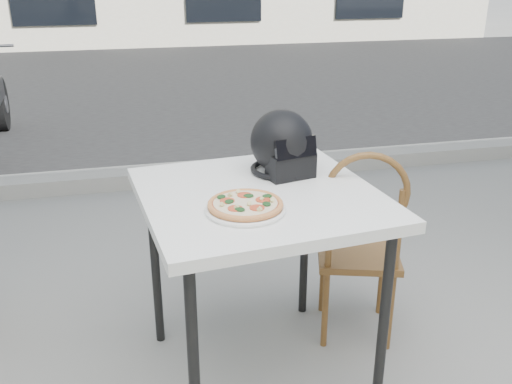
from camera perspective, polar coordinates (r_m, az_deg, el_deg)
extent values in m
cube|color=black|center=(8.55, -9.62, 10.51)|extent=(30.00, 8.00, 0.00)
cube|color=gray|center=(4.68, -5.84, 1.99)|extent=(30.00, 0.25, 0.12)
cube|color=white|center=(2.17, 0.37, -0.55)|extent=(0.97, 0.97, 0.04)
cylinder|color=black|center=(2.00, -6.25, -16.90)|extent=(0.04, 0.04, 0.79)
cylinder|color=black|center=(2.23, 12.65, -12.72)|extent=(0.04, 0.04, 0.79)
cylinder|color=black|center=(2.59, -10.04, -7.21)|extent=(0.04, 0.04, 0.79)
cylinder|color=black|center=(2.78, 4.89, -4.88)|extent=(0.04, 0.04, 0.79)
cylinder|color=white|center=(1.99, -1.06, -1.83)|extent=(0.36, 0.36, 0.01)
torus|color=white|center=(1.99, -1.07, -1.69)|extent=(0.38, 0.38, 0.01)
cylinder|color=#DE9051|center=(1.99, -1.07, -1.35)|extent=(0.28, 0.28, 0.01)
torus|color=#DE9051|center=(1.98, -1.07, -1.20)|extent=(0.29, 0.29, 0.02)
cylinder|color=#A72012|center=(1.98, -1.07, -1.18)|extent=(0.25, 0.25, 0.00)
cylinder|color=beige|center=(1.98, -1.07, -1.10)|extent=(0.24, 0.24, 0.00)
cylinder|color=#C74122|center=(2.00, 0.69, -0.77)|extent=(0.06, 0.06, 0.00)
cylinder|color=#C74122|center=(2.04, -1.16, -0.30)|extent=(0.06, 0.06, 0.00)
cylinder|color=#C74122|center=(2.00, -2.89, -0.86)|extent=(0.06, 0.06, 0.00)
cylinder|color=#C74122|center=(1.93, -2.09, -1.64)|extent=(0.06, 0.06, 0.00)
cylinder|color=#C74122|center=(1.93, 0.11, -1.58)|extent=(0.06, 0.06, 0.00)
ellipsoid|color=#153B17|center=(2.03, -0.75, -0.37)|extent=(0.04, 0.03, 0.01)
ellipsoid|color=#153B17|center=(1.98, -2.70, -0.95)|extent=(0.05, 0.05, 0.01)
ellipsoid|color=#153B17|center=(1.96, 1.07, -1.19)|extent=(0.03, 0.04, 0.01)
ellipsoid|color=#153B17|center=(1.92, -1.62, -1.75)|extent=(0.05, 0.05, 0.01)
ellipsoid|color=#153B17|center=(2.03, 1.12, -0.41)|extent=(0.04, 0.03, 0.01)
ellipsoid|color=#153B17|center=(2.02, -3.49, -0.48)|extent=(0.05, 0.05, 0.01)
cylinder|color=#D5CD82|center=(1.96, -0.69, -1.17)|extent=(0.02, 0.02, 0.02)
cylinder|color=#D5CD82|center=(2.03, -2.61, -0.26)|extent=(0.02, 0.02, 0.02)
cylinder|color=#D5CD82|center=(2.00, 0.60, -0.68)|extent=(0.02, 0.02, 0.02)
cylinder|color=#D5CD82|center=(2.06, -1.79, 0.03)|extent=(0.02, 0.02, 0.02)
cylinder|color=#D5CD82|center=(1.91, 0.35, -1.71)|extent=(0.02, 0.02, 0.02)
cylinder|color=#D5CD82|center=(1.95, -3.41, -1.23)|extent=(0.02, 0.02, 0.02)
cylinder|color=#D5CD82|center=(1.99, 1.61, -0.82)|extent=(0.02, 0.02, 0.02)
cylinder|color=#D5CD82|center=(1.93, -1.95, -1.52)|extent=(0.02, 0.02, 0.02)
ellipsoid|color=black|center=(2.34, 2.58, 5.07)|extent=(0.31, 0.32, 0.26)
cube|color=black|center=(2.30, 3.51, 2.64)|extent=(0.20, 0.13, 0.10)
torus|color=black|center=(2.38, 2.53, 2.35)|extent=(0.31, 0.31, 0.02)
cube|color=black|center=(2.24, 4.00, 4.42)|extent=(0.18, 0.07, 0.08)
cube|color=brown|center=(2.67, 10.13, -6.06)|extent=(0.45, 0.45, 0.03)
cylinder|color=brown|center=(2.91, 12.45, -8.38)|extent=(0.04, 0.04, 0.40)
cylinder|color=brown|center=(2.88, 6.70, -8.32)|extent=(0.04, 0.04, 0.40)
cylinder|color=brown|center=(2.67, 13.27, -11.50)|extent=(0.04, 0.04, 0.40)
cylinder|color=brown|center=(2.64, 6.94, -11.47)|extent=(0.04, 0.04, 0.40)
cylinder|color=brown|center=(2.47, 14.09, -3.87)|extent=(0.04, 0.04, 0.38)
cylinder|color=brown|center=(2.44, 7.37, -3.74)|extent=(0.04, 0.04, 0.38)
torus|color=brown|center=(2.38, 11.04, -0.08)|extent=(0.35, 0.13, 0.35)
cylinder|color=black|center=(6.59, -24.19, 7.98)|extent=(0.14, 0.55, 0.55)
cylinder|color=slate|center=(6.59, -24.19, 7.98)|extent=(0.14, 0.19, 0.18)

